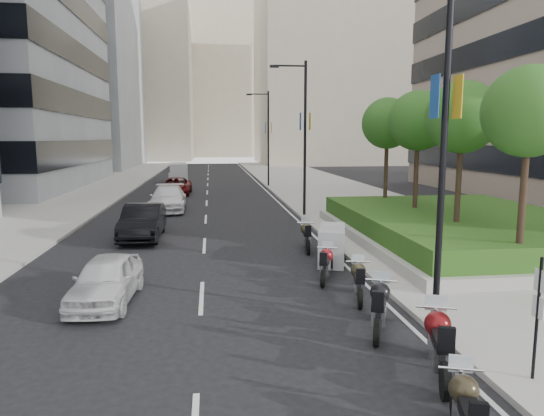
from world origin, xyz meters
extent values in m
plane|color=black|center=(0.00, 0.00, 0.00)|extent=(160.00, 160.00, 0.00)
cube|color=#9E9B93|center=(9.00, 30.00, 0.07)|extent=(10.00, 100.00, 0.15)
cube|color=#9E9B93|center=(-12.00, 30.00, 0.07)|extent=(8.00, 100.00, 0.15)
cube|color=silver|center=(3.70, 30.00, 0.01)|extent=(0.12, 100.00, 0.01)
cube|color=silver|center=(-1.50, 30.00, 0.01)|extent=(0.12, 100.00, 0.01)
cube|color=gray|center=(-24.00, 70.00, 15.00)|extent=(22.00, 26.00, 30.00)
cube|color=#B7AD93|center=(22.00, 80.00, 18.00)|extent=(28.00, 24.00, 36.00)
cube|color=#B7AD93|center=(-18.00, 100.00, 17.00)|extent=(26.00, 24.00, 34.00)
cube|color=#B7AD93|center=(2.00, 120.00, 19.00)|extent=(30.00, 24.00, 38.00)
cube|color=#A4A299|center=(10.00, 10.00, 0.35)|extent=(10.00, 14.00, 0.40)
cube|color=#244513|center=(10.00, 10.00, 0.95)|extent=(9.40, 13.40, 0.80)
cylinder|color=#332319|center=(8.50, 4.00, 2.55)|extent=(0.22, 0.22, 4.00)
sphere|color=#315C1C|center=(8.50, 4.00, 5.45)|extent=(2.80, 2.80, 2.80)
cylinder|color=#332319|center=(8.50, 8.00, 2.55)|extent=(0.22, 0.22, 4.00)
sphere|color=#315C1C|center=(8.50, 8.00, 5.45)|extent=(2.80, 2.80, 2.80)
cylinder|color=#332319|center=(8.50, 12.00, 2.55)|extent=(0.22, 0.22, 4.00)
sphere|color=#315C1C|center=(8.50, 12.00, 5.45)|extent=(2.80, 2.80, 2.80)
cylinder|color=#332319|center=(8.50, 16.00, 2.55)|extent=(0.22, 0.22, 4.00)
sphere|color=#315C1C|center=(8.50, 16.00, 5.45)|extent=(2.80, 2.80, 2.80)
cylinder|color=black|center=(4.30, 1.00, 4.50)|extent=(0.16, 0.16, 9.00)
cube|color=yellow|center=(4.58, 1.00, 5.60)|extent=(0.02, 0.45, 1.00)
cube|color=navy|center=(4.02, 1.00, 5.60)|extent=(0.02, 0.45, 1.00)
cylinder|color=black|center=(4.30, 18.00, 4.50)|extent=(0.16, 0.16, 9.00)
cylinder|color=black|center=(3.40, 18.00, 8.70)|extent=(1.80, 0.10, 0.10)
cube|color=black|center=(2.50, 18.00, 8.65)|extent=(0.50, 0.22, 0.14)
cube|color=yellow|center=(4.58, 18.00, 5.60)|extent=(0.02, 0.45, 1.00)
cube|color=navy|center=(4.02, 18.00, 5.60)|extent=(0.02, 0.45, 1.00)
cylinder|color=black|center=(4.30, 36.00, 4.50)|extent=(0.16, 0.16, 9.00)
cylinder|color=black|center=(3.40, 36.00, 8.70)|extent=(1.80, 0.10, 0.10)
cube|color=black|center=(2.50, 36.00, 8.65)|extent=(0.50, 0.22, 0.14)
cube|color=yellow|center=(4.58, 36.00, 5.60)|extent=(0.02, 0.45, 1.00)
cube|color=navy|center=(4.02, 36.00, 5.60)|extent=(0.02, 0.45, 1.00)
cylinder|color=black|center=(4.80, -2.00, 1.25)|extent=(0.06, 0.06, 2.50)
cube|color=silver|center=(4.80, -2.00, 2.05)|extent=(0.02, 0.32, 0.42)
cube|color=silver|center=(4.80, -2.00, 1.55)|extent=(0.02, 0.32, 0.42)
cylinder|color=black|center=(2.80, -2.88, 0.29)|extent=(0.29, 0.59, 0.59)
sphere|color=#30291A|center=(2.65, -3.35, 0.81)|extent=(0.45, 0.45, 0.45)
cube|color=black|center=(2.46, -3.92, 0.76)|extent=(0.47, 0.76, 0.15)
cylinder|color=silver|center=(2.72, -3.11, 1.02)|extent=(0.68, 0.26, 0.05)
cylinder|color=black|center=(2.93, -2.25, 0.34)|extent=(0.34, 0.69, 0.68)
cylinder|color=black|center=(3.48, -0.57, 0.34)|extent=(0.34, 0.69, 0.68)
cube|color=silver|center=(3.19, -1.46, 0.53)|extent=(0.61, 1.00, 0.46)
sphere|color=#640D10|center=(3.30, -1.12, 0.95)|extent=(0.53, 0.53, 0.53)
cube|color=black|center=(3.08, -1.78, 0.88)|extent=(0.55, 0.88, 0.18)
cylinder|color=silver|center=(3.40, -0.83, 1.19)|extent=(0.79, 0.31, 0.06)
cylinder|color=black|center=(2.48, 0.10, 0.32)|extent=(0.36, 0.64, 0.64)
cylinder|color=black|center=(3.12, 1.63, 0.32)|extent=(0.36, 0.64, 0.64)
cube|color=silver|center=(2.78, 0.82, 0.50)|extent=(0.63, 0.93, 0.44)
sphere|color=black|center=(2.91, 1.13, 0.89)|extent=(0.50, 0.50, 0.50)
cube|color=black|center=(2.66, 0.53, 0.83)|extent=(0.57, 0.83, 0.17)
cylinder|color=silver|center=(3.02, 1.39, 1.12)|extent=(0.73, 0.35, 0.05)
cylinder|color=black|center=(2.83, 2.44, 0.29)|extent=(0.25, 0.59, 0.58)
cylinder|color=black|center=(3.18, 3.90, 0.29)|extent=(0.25, 0.59, 0.58)
cube|color=silver|center=(3.00, 3.12, 0.45)|extent=(0.46, 0.84, 0.39)
sphere|color=#35311D|center=(3.07, 3.42, 0.80)|extent=(0.45, 0.45, 0.45)
cube|color=black|center=(2.93, 2.85, 0.75)|extent=(0.42, 0.74, 0.15)
cylinder|color=silver|center=(3.13, 3.67, 1.01)|extent=(0.68, 0.21, 0.05)
cylinder|color=black|center=(2.27, 4.50, 0.29)|extent=(0.30, 0.57, 0.57)
cylinder|color=black|center=(2.77, 5.88, 0.29)|extent=(0.30, 0.57, 0.57)
cube|color=silver|center=(2.50, 5.15, 0.44)|extent=(0.53, 0.83, 0.39)
sphere|color=maroon|center=(2.61, 5.43, 0.79)|extent=(0.44, 0.44, 0.44)
cube|color=black|center=(2.41, 4.89, 0.74)|extent=(0.48, 0.74, 0.15)
cylinder|color=silver|center=(2.69, 5.67, 0.99)|extent=(0.66, 0.28, 0.05)
cylinder|color=black|center=(3.04, 6.51, 0.34)|extent=(0.31, 0.68, 0.67)
cylinder|color=black|center=(3.52, 8.17, 0.34)|extent=(0.31, 0.68, 0.67)
cube|color=gray|center=(3.28, 7.34, 0.70)|extent=(1.51, 2.44, 1.35)
cylinder|color=black|center=(2.66, 8.77, 0.31)|extent=(0.19, 0.62, 0.61)
cylinder|color=black|center=(2.85, 10.34, 0.31)|extent=(0.19, 0.62, 0.61)
cube|color=silver|center=(2.75, 9.50, 0.47)|extent=(0.39, 0.87, 0.41)
sphere|color=#34321D|center=(2.79, 9.83, 0.85)|extent=(0.47, 0.47, 0.47)
cube|color=black|center=(2.72, 9.21, 0.79)|extent=(0.36, 0.77, 0.16)
cylinder|color=silver|center=(2.82, 10.09, 1.07)|extent=(0.73, 0.14, 0.05)
imported|color=silver|center=(-4.16, 3.90, 0.67)|extent=(1.78, 4.00, 1.34)
imported|color=black|center=(-4.35, 12.88, 0.80)|extent=(1.73, 4.85, 1.59)
imported|color=white|center=(-3.93, 21.65, 0.79)|extent=(2.32, 5.49, 1.58)
imported|color=#580A0B|center=(-4.04, 30.54, 0.71)|extent=(2.49, 5.14, 1.41)
cube|color=silver|center=(-4.63, 43.21, 0.98)|extent=(2.18, 4.82, 1.97)
cube|color=silver|center=(-4.63, 41.43, 0.52)|extent=(1.87, 1.27, 1.03)
cylinder|color=black|center=(-5.38, 41.52, 0.33)|extent=(0.23, 0.66, 0.66)
cylinder|color=black|center=(-3.88, 41.52, 0.33)|extent=(0.23, 0.66, 0.66)
cylinder|color=black|center=(-5.38, 44.71, 0.33)|extent=(0.23, 0.66, 0.66)
cylinder|color=black|center=(-3.88, 44.71, 0.33)|extent=(0.23, 0.66, 0.66)
camera|label=1|loc=(-1.16, -9.91, 4.65)|focal=32.00mm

